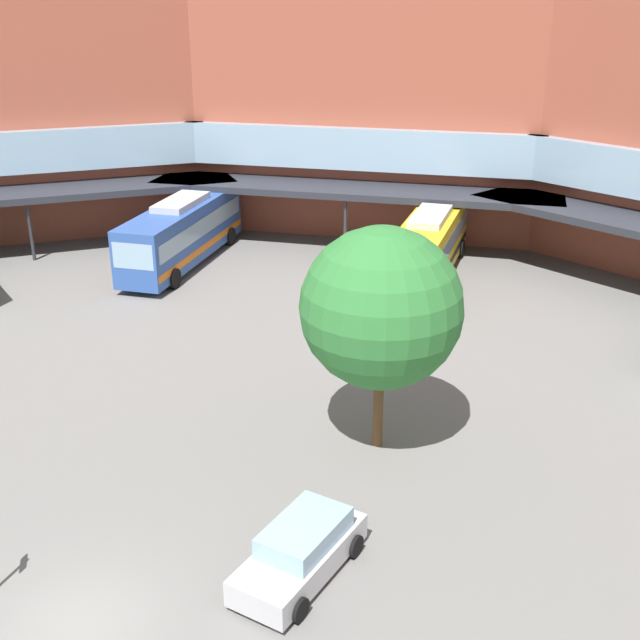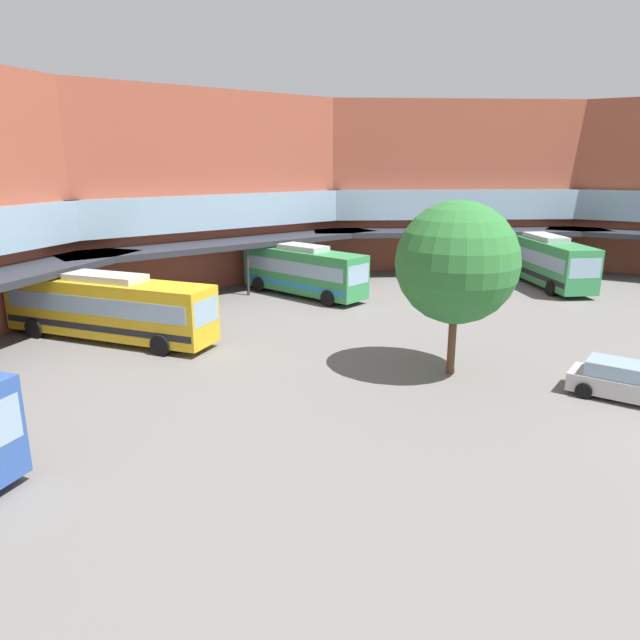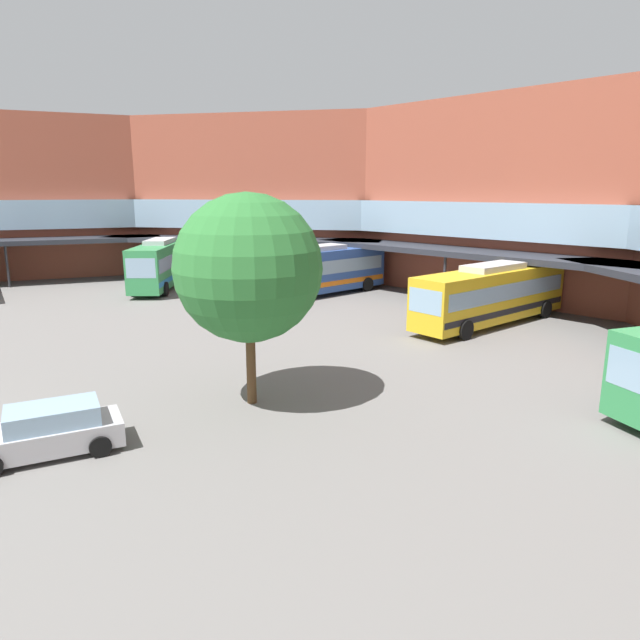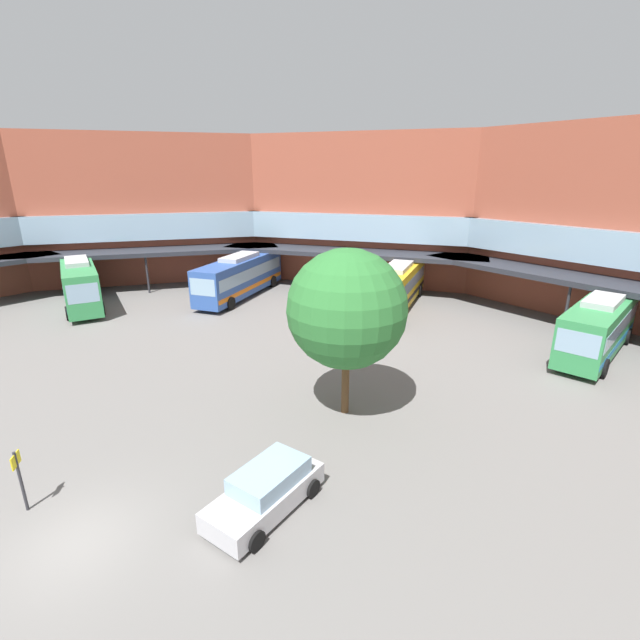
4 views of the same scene
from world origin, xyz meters
The scene contains 6 objects.
ground_plane centered at (0.00, 0.00, 0.00)m, with size 125.99×125.99×0.00m, color slate.
station_building centered at (0.00, 20.93, 6.97)m, with size 83.69×52.84×14.46m.
bus_2 centered at (-16.52, 23.81, 1.93)m, with size 5.78×12.38×3.82m.
bus_6 centered at (-3.30, 28.79, 1.86)m, with size 5.28×12.53×3.66m.
parked_car centered at (3.77, 4.54, 0.74)m, with size 2.02×4.40×1.53m.
plaza_tree centered at (2.46, 11.58, 5.15)m, with size 5.41×5.41×7.86m.
Camera 1 is at (13.27, -10.21, 14.71)m, focal length 44.81 mm.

